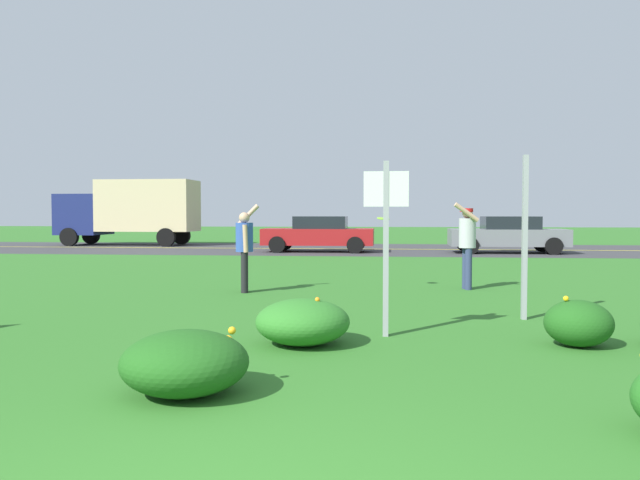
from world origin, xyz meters
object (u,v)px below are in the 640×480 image
car_gray_center_left (508,234)px  person_thrower_blue_shirt (245,244)px  sign_post_near_path (386,230)px  car_red_center_right (319,234)px  person_catcher_red_cap_gray_shirt (467,240)px  sign_post_by_roadside (525,238)px  frisbee_lime (383,219)px  box_truck_navy (131,209)px

car_gray_center_left → person_thrower_blue_shirt: bearing=-119.6°
sign_post_near_path → car_red_center_right: sign_post_near_path is taller
person_thrower_blue_shirt → car_gray_center_left: bearing=60.4°
person_catcher_red_cap_gray_shirt → car_gray_center_left: size_ratio=0.39×
sign_post_by_roadside → frisbee_lime: (-2.08, 3.45, 0.25)m
person_catcher_red_cap_gray_shirt → sign_post_by_roadside: bearing=-84.0°
sign_post_near_path → person_catcher_red_cap_gray_shirt: 5.35m
person_catcher_red_cap_gray_shirt → box_truck_navy: size_ratio=0.27×
person_thrower_blue_shirt → car_red_center_right: size_ratio=0.39×
person_thrower_blue_shirt → car_red_center_right: bearing=90.1°
car_gray_center_left → box_truck_navy: size_ratio=0.67×
sign_post_by_roadside → person_catcher_red_cap_gray_shirt: 3.63m
sign_post_near_path → frisbee_lime: size_ratio=8.53×
sign_post_near_path → person_thrower_blue_shirt: bearing=124.1°
box_truck_navy → sign_post_by_roadside: bearing=-54.0°
person_catcher_red_cap_gray_shirt → box_truck_navy: bearing=130.8°
frisbee_lime → car_red_center_right: (-2.72, 12.37, -0.71)m
box_truck_navy → car_gray_center_left: bearing=-13.9°
person_catcher_red_cap_gray_shirt → frisbee_lime: person_catcher_red_cap_gray_shirt is taller
person_thrower_blue_shirt → car_gray_center_left: (7.50, 13.20, -0.21)m
person_thrower_blue_shirt → box_truck_navy: size_ratio=0.26×
person_thrower_blue_shirt → car_gray_center_left: size_ratio=0.39×
sign_post_near_path → person_thrower_blue_shirt: 4.97m
person_thrower_blue_shirt → frisbee_lime: (2.70, 0.83, 0.50)m
person_thrower_blue_shirt → box_truck_navy: 20.11m
sign_post_near_path → box_truck_navy: size_ratio=0.33×
sign_post_near_path → car_red_center_right: bearing=99.2°
car_gray_center_left → car_red_center_right: same height
person_thrower_blue_shirt → person_catcher_red_cap_gray_shirt: 4.52m
sign_post_near_path → car_gray_center_left: (4.73, 17.31, -0.61)m
person_catcher_red_cap_gray_shirt → frisbee_lime: size_ratio=6.87×
car_red_center_right → frisbee_lime: bearing=-77.6°
person_thrower_blue_shirt → car_red_center_right: person_thrower_blue_shirt is taller
person_thrower_blue_shirt → person_catcher_red_cap_gray_shirt: size_ratio=0.98×
frisbee_lime → car_red_center_right: size_ratio=0.06×
car_gray_center_left → car_red_center_right: 7.52m
frisbee_lime → sign_post_by_roadside: bearing=-58.8°
person_catcher_red_cap_gray_shirt → car_gray_center_left: 12.61m
car_gray_center_left → sign_post_near_path: bearing=-105.3°
frisbee_lime → car_gray_center_left: frisbee_lime is taller
sign_post_by_roadside → box_truck_navy: 24.89m
person_catcher_red_cap_gray_shirt → frisbee_lime: bearing=-174.8°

